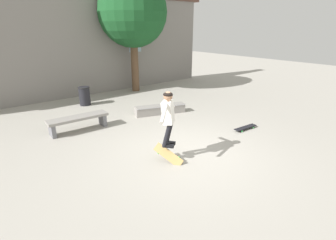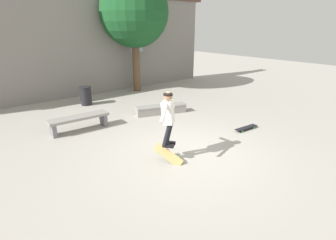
% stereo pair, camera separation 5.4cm
% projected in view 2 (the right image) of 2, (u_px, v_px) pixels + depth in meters
% --- Properties ---
extents(ground_plane, '(40.00, 40.00, 0.00)m').
position_uv_depth(ground_plane, '(186.00, 153.00, 6.75)').
color(ground_plane, '#A39E93').
extents(building_backdrop, '(15.27, 0.52, 5.99)m').
position_uv_depth(building_backdrop, '(71.00, 43.00, 11.48)').
color(building_backdrop, gray).
rests_on(building_backdrop, ground_plane).
extents(tree_right, '(3.19, 3.19, 5.27)m').
position_uv_depth(tree_right, '(134.00, 13.00, 11.98)').
color(tree_right, brown).
rests_on(tree_right, ground_plane).
extents(park_bench, '(1.83, 0.52, 0.46)m').
position_uv_depth(park_bench, '(79.00, 120.00, 8.11)').
color(park_bench, gray).
rests_on(park_bench, ground_plane).
extents(skate_ledge, '(1.90, 0.97, 0.33)m').
position_uv_depth(skate_ledge, '(161.00, 109.00, 9.71)').
color(skate_ledge, gray).
rests_on(skate_ledge, ground_plane).
extents(trash_bin, '(0.48, 0.48, 0.76)m').
position_uv_depth(trash_bin, '(86.00, 95.00, 10.73)').
color(trash_bin, black).
rests_on(trash_bin, ground_plane).
extents(skater, '(1.02, 0.83, 1.33)m').
position_uv_depth(skater, '(168.00, 115.00, 6.02)').
color(skater, silver).
extents(skateboard_flipping, '(0.43, 0.68, 0.50)m').
position_uv_depth(skateboard_flipping, '(168.00, 155.00, 6.27)').
color(skateboard_flipping, '#AD894C').
extents(skateboard_resting, '(0.89, 0.26, 0.08)m').
position_uv_depth(skateboard_resting, '(246.00, 128.00, 8.24)').
color(skateboard_resting, black).
rests_on(skateboard_resting, ground_plane).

